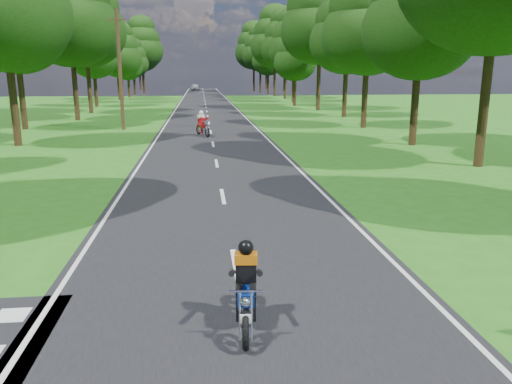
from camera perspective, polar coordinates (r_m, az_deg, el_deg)
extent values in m
plane|color=#276116|center=(8.53, -1.32, -13.66)|extent=(160.00, 160.00, 0.00)
cube|color=black|center=(57.70, -5.73, 9.59)|extent=(7.00, 140.00, 0.02)
cube|color=silver|center=(10.34, -2.31, -8.50)|extent=(0.12, 2.00, 0.01)
cube|color=silver|center=(16.05, -3.82, -0.47)|extent=(0.12, 2.00, 0.01)
cube|color=silver|center=(21.92, -4.53, 3.30)|extent=(0.12, 2.00, 0.01)
cube|color=silver|center=(27.84, -4.94, 5.47)|extent=(0.12, 2.00, 0.01)
cube|color=silver|center=(33.79, -5.21, 6.88)|extent=(0.12, 2.00, 0.01)
cube|color=silver|center=(39.76, -5.40, 7.87)|extent=(0.12, 2.00, 0.01)
cube|color=silver|center=(45.73, -5.54, 8.60)|extent=(0.12, 2.00, 0.01)
cube|color=silver|center=(51.71, -5.65, 9.16)|extent=(0.12, 2.00, 0.01)
cube|color=silver|center=(57.70, -5.73, 9.60)|extent=(0.12, 2.00, 0.01)
cube|color=silver|center=(63.68, -5.80, 9.97)|extent=(0.12, 2.00, 0.01)
cube|color=silver|center=(69.67, -5.86, 10.26)|extent=(0.12, 2.00, 0.01)
cube|color=silver|center=(75.66, -5.91, 10.52)|extent=(0.12, 2.00, 0.01)
cube|color=silver|center=(81.66, -5.95, 10.73)|extent=(0.12, 2.00, 0.01)
cube|color=silver|center=(87.65, -5.99, 10.92)|extent=(0.12, 2.00, 0.01)
cube|color=silver|center=(93.64, -6.02, 11.08)|extent=(0.12, 2.00, 0.01)
cube|color=silver|center=(99.64, -6.04, 11.22)|extent=(0.12, 2.00, 0.01)
cube|color=silver|center=(105.64, -6.07, 11.35)|extent=(0.12, 2.00, 0.01)
cube|color=silver|center=(111.63, -6.09, 11.46)|extent=(0.12, 2.00, 0.01)
cube|color=silver|center=(117.63, -6.11, 11.56)|extent=(0.12, 2.00, 0.01)
cube|color=silver|center=(123.62, -6.13, 11.65)|extent=(0.12, 2.00, 0.01)
cube|color=silver|center=(57.75, -9.05, 9.51)|extent=(0.10, 140.00, 0.01)
cube|color=silver|center=(57.83, -2.41, 9.67)|extent=(0.10, 140.00, 0.01)
cube|color=silver|center=(9.32, -26.10, -12.52)|extent=(0.50, 0.50, 0.01)
cylinder|color=black|center=(30.07, -25.88, 8.49)|extent=(0.40, 0.40, 3.91)
ellipsoid|color=#15340B|center=(30.15, -26.86, 17.62)|extent=(6.85, 6.85, 5.82)
cylinder|color=black|center=(38.80, -25.12, 9.31)|extent=(0.40, 0.40, 3.79)
ellipsoid|color=#15340B|center=(38.84, -25.83, 16.17)|extent=(6.64, 6.64, 5.64)
ellipsoid|color=#15340B|center=(39.01, -26.12, 18.87)|extent=(5.69, 5.69, 4.84)
cylinder|color=black|center=(44.38, -19.91, 10.49)|extent=(0.40, 0.40, 4.32)
ellipsoid|color=#15340B|center=(44.49, -20.48, 17.32)|extent=(7.56, 7.56, 6.42)
cylinder|color=black|center=(51.79, -18.48, 10.97)|extent=(0.40, 0.40, 4.40)
ellipsoid|color=#15340B|center=(51.89, -18.94, 16.94)|extent=(7.71, 7.71, 6.55)
ellipsoid|color=#15340B|center=(52.09, -19.13, 19.29)|extent=(6.60, 6.60, 5.61)
cylinder|color=black|center=(61.56, -17.83, 10.75)|extent=(0.40, 0.40, 3.20)
ellipsoid|color=#15340B|center=(61.54, -18.10, 14.41)|extent=(5.60, 5.60, 4.76)
ellipsoid|color=#15340B|center=(61.60, -18.21, 15.85)|extent=(4.80, 4.80, 4.08)
ellipsoid|color=#15340B|center=(61.70, -18.32, 17.30)|extent=(3.60, 3.60, 3.06)
cylinder|color=black|center=(68.50, -15.07, 11.15)|extent=(0.40, 0.40, 3.22)
ellipsoid|color=#15340B|center=(68.49, -15.28, 14.47)|extent=(5.64, 5.64, 4.79)
ellipsoid|color=#15340B|center=(68.54, -15.37, 15.77)|extent=(4.83, 4.83, 4.11)
ellipsoid|color=#15340B|center=(68.64, -15.45, 17.08)|extent=(3.62, 3.62, 3.08)
cylinder|color=black|center=(76.40, -15.39, 11.48)|extent=(0.40, 0.40, 3.61)
ellipsoid|color=#15340B|center=(76.41, -15.60, 14.80)|extent=(6.31, 6.31, 5.37)
ellipsoid|color=#15340B|center=(76.48, -15.69, 16.12)|extent=(5.41, 5.41, 4.60)
ellipsoid|color=#15340B|center=(76.60, -15.77, 17.43)|extent=(4.06, 4.06, 3.45)
cylinder|color=black|center=(84.10, -14.30, 11.37)|extent=(0.40, 0.40, 2.67)
ellipsoid|color=#15340B|center=(84.07, -14.44, 13.60)|extent=(4.67, 4.67, 3.97)
ellipsoid|color=#15340B|center=(84.09, -14.49, 14.48)|extent=(4.00, 4.00, 3.40)
ellipsoid|color=#15340B|center=(84.13, -14.54, 15.37)|extent=(3.00, 3.00, 2.55)
cylinder|color=black|center=(93.21, -13.70, 11.70)|extent=(0.40, 0.40, 3.09)
ellipsoid|color=#15340B|center=(93.19, -13.83, 14.03)|extent=(5.40, 5.40, 4.59)
ellipsoid|color=#15340B|center=(93.23, -13.89, 14.96)|extent=(4.63, 4.63, 3.93)
ellipsoid|color=#15340B|center=(93.29, -13.94, 15.88)|extent=(3.47, 3.47, 2.95)
cylinder|color=black|center=(99.56, -12.70, 12.25)|extent=(0.40, 0.40, 4.48)
ellipsoid|color=#15340B|center=(99.62, -12.87, 15.41)|extent=(7.84, 7.84, 6.66)
ellipsoid|color=#15340B|center=(99.72, -12.94, 16.67)|extent=(6.72, 6.72, 5.71)
ellipsoid|color=#15340B|center=(99.88, -13.01, 17.91)|extent=(5.04, 5.04, 4.28)
cylinder|color=black|center=(108.59, -12.75, 12.22)|extent=(0.40, 0.40, 4.09)
ellipsoid|color=#15340B|center=(108.63, -12.89, 14.88)|extent=(7.16, 7.16, 6.09)
ellipsoid|color=#15340B|center=(108.70, -12.95, 15.93)|extent=(6.14, 6.14, 5.22)
ellipsoid|color=#15340B|center=(108.82, -13.00, 16.98)|extent=(4.61, 4.61, 3.92)
cylinder|color=black|center=(23.03, 24.55, 8.29)|extent=(0.40, 0.40, 4.56)
cylinder|color=black|center=(28.77, 17.63, 8.61)|extent=(0.40, 0.40, 3.49)
ellipsoid|color=#15340B|center=(28.77, 18.26, 17.17)|extent=(6.12, 6.12, 5.20)
cylinder|color=black|center=(37.10, 12.29, 10.05)|extent=(0.40, 0.40, 3.69)
ellipsoid|color=#15340B|center=(37.12, 12.66, 17.06)|extent=(6.46, 6.46, 5.49)
ellipsoid|color=#15340B|center=(37.29, 12.81, 19.82)|extent=(5.54, 5.54, 4.71)
cylinder|color=black|center=(45.85, 10.11, 10.78)|extent=(0.40, 0.40, 3.74)
ellipsoid|color=#15340B|center=(45.88, 10.36, 16.54)|extent=(6.55, 6.55, 5.57)
ellipsoid|color=#15340B|center=(46.02, 10.46, 18.81)|extent=(5.62, 5.62, 4.77)
cylinder|color=black|center=(53.75, 7.14, 11.74)|extent=(0.40, 0.40, 4.64)
ellipsoid|color=#15340B|center=(53.88, 7.33, 17.82)|extent=(8.12, 8.12, 6.91)
ellipsoid|color=#15340B|center=(54.10, 7.41, 20.21)|extent=(6.96, 6.96, 5.92)
cylinder|color=black|center=(60.57, 4.43, 11.17)|extent=(0.40, 0.40, 2.91)
ellipsoid|color=#15340B|center=(60.54, 4.50, 14.56)|extent=(5.09, 5.09, 4.33)
ellipsoid|color=#15340B|center=(60.58, 4.52, 15.90)|extent=(4.36, 4.36, 3.71)
ellipsoid|color=#15340B|center=(60.66, 4.55, 17.23)|extent=(3.27, 3.27, 2.78)
cylinder|color=black|center=(68.13, 4.29, 11.84)|extent=(0.40, 0.40, 3.88)
ellipsoid|color=#15340B|center=(68.16, 4.36, 15.85)|extent=(6.78, 6.78, 5.77)
ellipsoid|color=#15340B|center=(68.26, 4.39, 17.43)|extent=(5.81, 5.81, 4.94)
ellipsoid|color=#15340B|center=(68.42, 4.42, 19.01)|extent=(4.36, 4.36, 3.71)
cylinder|color=black|center=(76.52, 3.36, 12.14)|extent=(0.40, 0.40, 4.18)
ellipsoid|color=#15340B|center=(76.57, 3.41, 15.99)|extent=(7.31, 7.31, 6.21)
ellipsoid|color=#15340B|center=(76.69, 3.43, 17.51)|extent=(6.27, 6.27, 5.33)
ellipsoid|color=#15340B|center=(76.86, 3.46, 19.03)|extent=(4.70, 4.70, 4.00)
cylinder|color=black|center=(85.32, 2.14, 12.45)|extent=(0.40, 0.40, 4.63)
ellipsoid|color=#15340B|center=(85.40, 2.17, 16.28)|extent=(8.11, 8.11, 6.89)
ellipsoid|color=#15340B|center=(85.54, 2.18, 17.79)|extent=(6.95, 6.95, 5.91)
ellipsoid|color=#15340B|center=(85.74, 2.20, 19.29)|extent=(5.21, 5.21, 4.43)
cylinder|color=black|center=(92.53, 1.39, 12.14)|extent=(0.40, 0.40, 3.36)
ellipsoid|color=#15340B|center=(92.52, 1.40, 14.71)|extent=(5.88, 5.88, 5.00)
ellipsoid|color=#15340B|center=(92.57, 1.41, 15.72)|extent=(5.04, 5.04, 4.29)
ellipsoid|color=#15340B|center=(92.65, 1.42, 16.73)|extent=(3.78, 3.78, 3.21)
cylinder|color=black|center=(99.62, 0.50, 12.45)|extent=(0.40, 0.40, 4.09)
ellipsoid|color=#15340B|center=(99.66, 0.51, 15.35)|extent=(7.15, 7.15, 6.08)
ellipsoid|color=#15340B|center=(99.74, 0.51, 16.49)|extent=(6.13, 6.13, 5.21)
ellipsoid|color=#15340B|center=(99.86, 0.51, 17.63)|extent=(4.60, 4.60, 3.91)
cylinder|color=black|center=(107.28, -0.25, 12.63)|extent=(0.40, 0.40, 4.48)
ellipsoid|color=#15340B|center=(107.33, -0.25, 15.58)|extent=(7.84, 7.84, 6.66)
ellipsoid|color=#15340B|center=(107.43, -0.25, 16.74)|extent=(6.72, 6.72, 5.71)
ellipsoid|color=#15340B|center=(107.58, -0.25, 17.91)|extent=(5.04, 5.04, 4.28)
cylinder|color=black|center=(118.34, -13.08, 12.22)|extent=(0.40, 0.40, 3.84)
ellipsoid|color=#15340B|center=(118.35, -13.21, 14.51)|extent=(6.72, 6.72, 5.71)
ellipsoid|color=#15340B|center=(118.41, -13.26, 15.41)|extent=(5.76, 5.76, 4.90)
ellipsoid|color=#15340B|center=(118.50, -13.31, 16.32)|extent=(4.32, 4.32, 3.67)
cylinder|color=black|center=(120.59, 1.18, 12.65)|extent=(0.40, 0.40, 4.16)
ellipsoid|color=#15340B|center=(120.63, 1.19, 15.09)|extent=(7.28, 7.28, 6.19)
ellipsoid|color=#15340B|center=(120.70, 1.20, 16.05)|extent=(6.24, 6.24, 5.30)
ellipsoid|color=#15340B|center=(120.81, 1.20, 17.01)|extent=(4.68, 4.68, 3.98)
cylinder|color=black|center=(103.73, -15.15, 11.88)|extent=(0.40, 0.40, 3.52)
ellipsoid|color=#15340B|center=(103.73, -15.30, 14.27)|extent=(6.16, 6.16, 5.24)
ellipsoid|color=#15340B|center=(103.78, -15.36, 15.22)|extent=(5.28, 5.28, 4.49)
ellipsoid|color=#15340B|center=(103.86, -15.42, 16.16)|extent=(3.96, 3.96, 3.37)
cylinder|color=black|center=(107.04, 3.26, 12.61)|extent=(0.40, 0.40, 4.48)
ellipsoid|color=#15340B|center=(107.10, 3.30, 15.56)|extent=(7.84, 7.84, 6.66)
ellipsoid|color=#15340B|center=(107.20, 3.32, 16.73)|extent=(6.72, 6.72, 5.71)
ellipsoid|color=#15340B|center=(107.34, 3.34, 17.89)|extent=(5.04, 5.04, 4.28)
cylinder|color=#382616|center=(35.96, -15.28, 13.22)|extent=(0.26, 0.26, 8.00)
cube|color=#382616|center=(36.12, -15.62, 18.45)|extent=(1.20, 0.10, 0.10)
imported|color=#B6B9BE|center=(111.08, -6.97, 11.81)|extent=(2.09, 4.49, 1.49)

